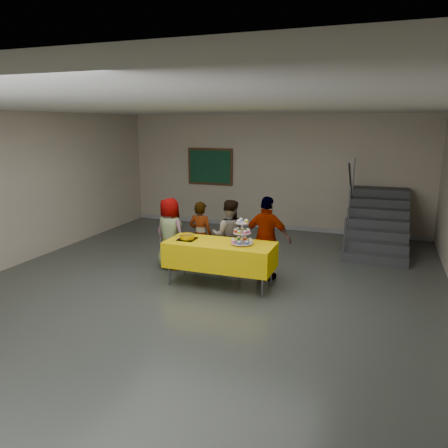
% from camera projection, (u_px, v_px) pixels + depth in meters
% --- Properties ---
extents(room_shell, '(10.00, 10.04, 3.02)m').
position_uv_depth(room_shell, '(196.00, 165.00, 6.76)').
color(room_shell, '#4C514C').
rests_on(room_shell, ground).
extents(bake_table, '(1.88, 0.78, 0.77)m').
position_uv_depth(bake_table, '(220.00, 254.00, 7.52)').
color(bake_table, '#595960').
rests_on(bake_table, ground).
extents(cupcake_stand, '(0.38, 0.38, 0.44)m').
position_uv_depth(cupcake_stand, '(242.00, 235.00, 7.31)').
color(cupcake_stand, silver).
rests_on(cupcake_stand, bake_table).
extents(bear_cake, '(0.32, 0.36, 0.12)m').
position_uv_depth(bear_cake, '(187.00, 236.00, 7.64)').
color(bear_cake, black).
rests_on(bear_cake, bake_table).
extents(schoolchild_a, '(0.76, 0.59, 1.38)m').
position_uv_depth(schoolchild_a, '(170.00, 233.00, 8.41)').
color(schoolchild_a, slate).
rests_on(schoolchild_a, ground).
extents(schoolchild_b, '(0.50, 0.35, 1.32)m').
position_uv_depth(schoolchild_b, '(201.00, 235.00, 8.38)').
color(schoolchild_b, slate).
rests_on(schoolchild_b, ground).
extents(schoolchild_c, '(0.78, 0.67, 1.38)m').
position_uv_depth(schoolchild_c, '(229.00, 236.00, 8.24)').
color(schoolchild_c, slate).
rests_on(schoolchild_c, ground).
extents(schoolchild_d, '(0.93, 0.47, 1.52)m').
position_uv_depth(schoolchild_d, '(267.00, 239.00, 7.75)').
color(schoolchild_d, slate).
rests_on(schoolchild_d, ground).
extents(staircase, '(1.30, 2.40, 2.04)m').
position_uv_depth(staircase, '(377.00, 225.00, 9.99)').
color(staircase, '#424447').
rests_on(staircase, ground).
extents(noticeboard, '(1.30, 0.05, 1.00)m').
position_uv_depth(noticeboard, '(210.00, 167.00, 11.99)').
color(noticeboard, '#472B16').
rests_on(noticeboard, ground).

